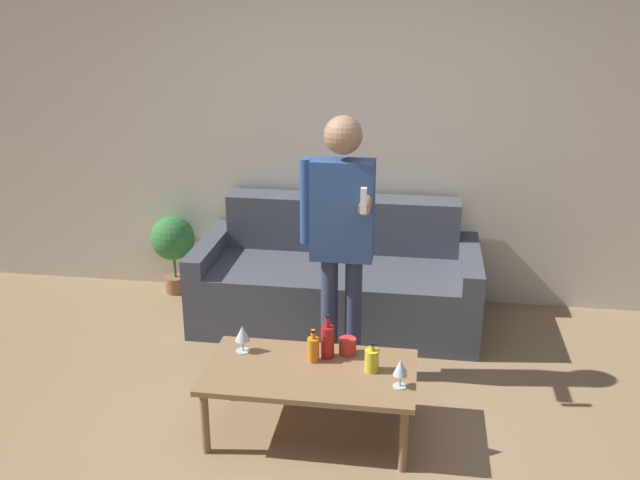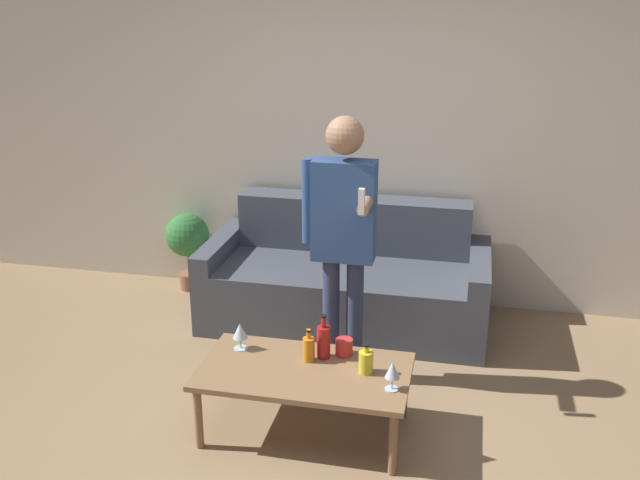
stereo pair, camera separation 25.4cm
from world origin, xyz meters
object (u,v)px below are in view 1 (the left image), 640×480
at_px(couch, 338,279).
at_px(coffee_table, 310,376).
at_px(person_standing_front, 341,227).
at_px(bottle_orange, 313,349).

height_order(couch, coffee_table, couch).
distance_m(coffee_table, person_standing_front, 0.88).
relative_size(couch, person_standing_front, 1.22).
height_order(coffee_table, bottle_orange, bottle_orange).
xyz_separation_m(coffee_table, bottle_orange, (0.00, 0.09, 0.11)).
bearing_deg(bottle_orange, coffee_table, -90.82).
distance_m(couch, coffee_table, 1.42).
bearing_deg(person_standing_front, couch, 98.19).
xyz_separation_m(couch, coffee_table, (0.03, -1.42, 0.04)).
bearing_deg(person_standing_front, bottle_orange, -99.44).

